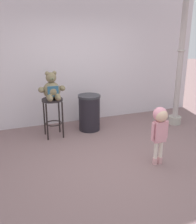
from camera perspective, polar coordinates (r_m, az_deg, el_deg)
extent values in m
plane|color=#7D605F|center=(4.47, 3.03, -10.94)|extent=(24.00, 24.00, 0.00)
cube|color=silver|center=(6.13, -5.92, 14.59)|extent=(6.42, 0.30, 3.61)
cylinder|color=#292426|center=(5.29, -10.06, 2.69)|extent=(0.42, 0.42, 0.04)
cylinder|color=black|center=(5.23, -11.18, -2.20)|extent=(0.03, 0.03, 0.77)
cylinder|color=black|center=(5.29, -7.79, -1.79)|extent=(0.03, 0.03, 0.77)
cylinder|color=black|center=(5.53, -11.78, -1.13)|extent=(0.03, 0.03, 0.77)
cylinder|color=black|center=(5.58, -8.57, -0.75)|extent=(0.03, 0.03, 0.77)
torus|color=black|center=(5.44, -9.77, -2.46)|extent=(0.34, 0.34, 0.02)
sphere|color=#726548|center=(5.24, -10.18, 4.72)|extent=(0.34, 0.34, 0.34)
cube|color=navy|center=(5.10, -9.87, 4.48)|extent=(0.21, 0.03, 0.21)
sphere|color=#726548|center=(5.19, -10.34, 7.52)|extent=(0.21, 0.21, 0.21)
ellipsoid|color=#646949|center=(5.10, -10.13, 7.22)|extent=(0.09, 0.07, 0.06)
sphere|color=black|center=(5.08, -10.08, 7.20)|extent=(0.02, 0.02, 0.02)
sphere|color=#726548|center=(5.16, -11.18, 8.35)|extent=(0.08, 0.08, 0.08)
sphere|color=#726548|center=(5.19, -9.59, 8.49)|extent=(0.08, 0.08, 0.08)
ellipsoid|color=#726548|center=(5.17, -12.41, 4.80)|extent=(0.12, 0.19, 0.11)
ellipsoid|color=#726548|center=(5.25, -7.91, 5.24)|extent=(0.12, 0.19, 0.11)
ellipsoid|color=#726548|center=(5.10, -10.60, 3.12)|extent=(0.12, 0.29, 0.14)
ellipsoid|color=#726548|center=(5.12, -8.90, 3.29)|extent=(0.12, 0.29, 0.14)
cylinder|color=#D89D9E|center=(4.48, 12.45, -10.50)|extent=(0.08, 0.08, 0.11)
cylinder|color=beige|center=(4.39, 12.63, -8.17)|extent=(0.06, 0.06, 0.29)
cylinder|color=#D89D9E|center=(4.53, 13.49, -10.24)|extent=(0.08, 0.08, 0.11)
cylinder|color=beige|center=(4.44, 13.68, -7.93)|extent=(0.06, 0.06, 0.29)
cube|color=pink|center=(4.29, 13.46, -4.19)|extent=(0.20, 0.12, 0.35)
cylinder|color=pink|center=(4.21, 12.00, -4.24)|extent=(0.05, 0.05, 0.30)
cylinder|color=pink|center=(4.35, 14.90, -3.72)|extent=(0.05, 0.05, 0.30)
sphere|color=#D8B293|center=(4.19, 13.73, -0.71)|extent=(0.21, 0.21, 0.21)
sphere|color=pink|center=(4.21, 13.54, -0.46)|extent=(0.23, 0.23, 0.23)
cylinder|color=black|center=(5.68, -1.92, -0.37)|extent=(0.46, 0.46, 0.74)
cylinder|color=#2D2D33|center=(5.57, -1.96, 3.49)|extent=(0.49, 0.49, 0.05)
cylinder|color=#A7A095|center=(6.39, 16.53, -1.68)|extent=(0.29, 0.29, 0.18)
cylinder|color=#ADA09C|center=(6.07, 17.78, 11.49)|extent=(0.12, 0.12, 2.76)
torus|color=#ADA89E|center=(6.06, 17.91, 12.78)|extent=(0.17, 0.17, 0.04)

